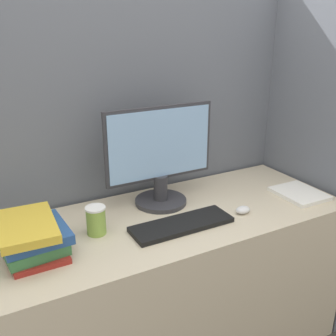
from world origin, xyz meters
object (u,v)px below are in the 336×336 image
(keyboard, at_px, (182,224))
(coffee_cup, at_px, (96,220))
(mouse, at_px, (243,210))
(monitor, at_px, (160,159))
(book_stack, at_px, (31,237))

(keyboard, height_order, coffee_cup, coffee_cup)
(keyboard, height_order, mouse, mouse)
(mouse, distance_m, coffee_cup, 0.64)
(keyboard, relative_size, coffee_cup, 3.71)
(keyboard, bearing_deg, monitor, 83.39)
(monitor, relative_size, keyboard, 1.20)
(mouse, distance_m, book_stack, 0.88)
(monitor, xyz_separation_m, book_stack, (-0.60, -0.15, -0.15))
(book_stack, bearing_deg, coffee_cup, 4.32)
(mouse, bearing_deg, monitor, 135.21)
(coffee_cup, bearing_deg, keyboard, -19.31)
(coffee_cup, relative_size, book_stack, 0.37)
(mouse, relative_size, book_stack, 0.22)
(monitor, height_order, mouse, monitor)
(mouse, height_order, coffee_cup, coffee_cup)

